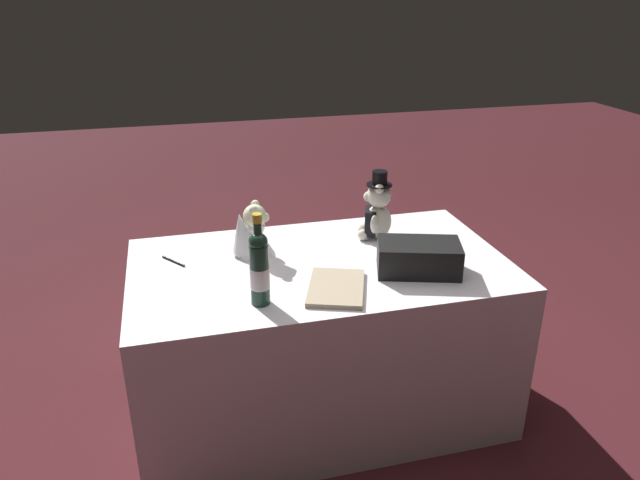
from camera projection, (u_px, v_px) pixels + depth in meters
name	position (u px, v px, depth m)	size (l,w,h in m)	color
ground_plane	(320.00, 404.00, 2.69)	(12.00, 12.00, 0.00)	#47191E
reception_table	(320.00, 337.00, 2.55)	(1.51, 0.87, 0.71)	white
teddy_bear_groom	(376.00, 211.00, 2.60)	(0.16, 0.15, 0.31)	beige
teddy_bear_bride	(252.00, 233.00, 2.44)	(0.22, 0.17, 0.23)	white
champagne_bottle	(259.00, 267.00, 2.05)	(0.07, 0.07, 0.34)	#1B3A2C
signing_pen	(174.00, 261.00, 2.41)	(0.09, 0.12, 0.01)	black
gift_case_black	(419.00, 257.00, 2.31)	(0.36, 0.27, 0.12)	black
guestbook	(337.00, 288.00, 2.20)	(0.20, 0.29, 0.02)	tan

